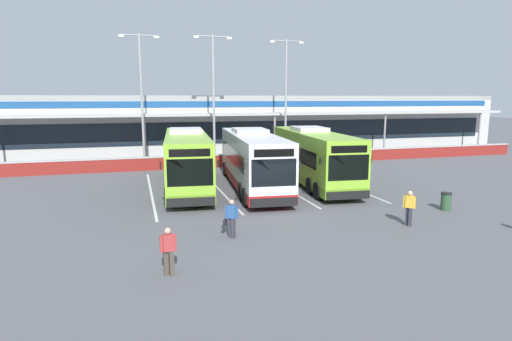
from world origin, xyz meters
TOP-DOWN VIEW (x-y plane):
  - ground_plane at (0.00, 0.00)m, footprint 200.00×200.00m
  - terminal_building at (-0.00, 26.91)m, footprint 70.00×13.00m
  - red_barrier_wall at (0.00, 14.50)m, footprint 60.00×0.40m
  - coach_bus_leftmost at (-3.96, 6.80)m, footprint 3.87×12.33m
  - coach_bus_left_centre at (0.07, 5.57)m, footprint 3.87×12.33m
  - coach_bus_centre at (4.42, 5.94)m, footprint 3.87×12.33m
  - bay_stripe_far_west at (-6.30, 6.00)m, footprint 0.14×13.00m
  - bay_stripe_west at (-2.10, 6.00)m, footprint 0.14×13.00m
  - bay_stripe_mid_west at (2.10, 6.00)m, footprint 0.14×13.00m
  - bay_stripe_centre at (6.30, 6.00)m, footprint 0.14×13.00m
  - pedestrian_with_handbag at (-3.43, -3.63)m, footprint 0.62×0.51m
  - pedestrian_in_dark_coat at (-6.25, -6.79)m, footprint 0.54×0.30m
  - pedestrian_near_bin at (4.70, -4.24)m, footprint 0.47×0.42m
  - lamp_post_west at (-6.38, 17.17)m, footprint 3.24×0.28m
  - lamp_post_centre at (-0.42, 16.17)m, footprint 3.24×0.28m
  - lamp_post_east at (6.54, 17.17)m, footprint 3.24×0.28m
  - litter_bin at (8.22, -2.49)m, footprint 0.54×0.54m

SIDE VIEW (x-z plane):
  - ground_plane at x=0.00m, z-range 0.00..0.00m
  - bay_stripe_far_west at x=-6.30m, z-range 0.00..0.01m
  - bay_stripe_west at x=-2.10m, z-range 0.00..0.01m
  - bay_stripe_mid_west at x=2.10m, z-range 0.00..0.01m
  - bay_stripe_centre at x=6.30m, z-range 0.00..0.01m
  - litter_bin at x=8.22m, z-range 0.00..0.93m
  - red_barrier_wall at x=0.00m, z-range 0.01..1.10m
  - pedestrian_with_handbag at x=-3.43m, z-range 0.05..1.67m
  - pedestrian_in_dark_coat at x=-6.25m, z-range 0.06..1.68m
  - pedestrian_near_bin at x=4.70m, z-range 0.06..1.68m
  - coach_bus_leftmost at x=-3.96m, z-range -0.10..3.68m
  - coach_bus_left_centre at x=0.07m, z-range -0.10..3.68m
  - coach_bus_centre at x=4.42m, z-range -0.10..3.68m
  - terminal_building at x=0.00m, z-range 0.01..6.01m
  - lamp_post_west at x=-6.38m, z-range 0.79..11.79m
  - lamp_post_centre at x=-0.42m, z-range 0.79..11.79m
  - lamp_post_east at x=6.54m, z-range 0.79..11.79m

